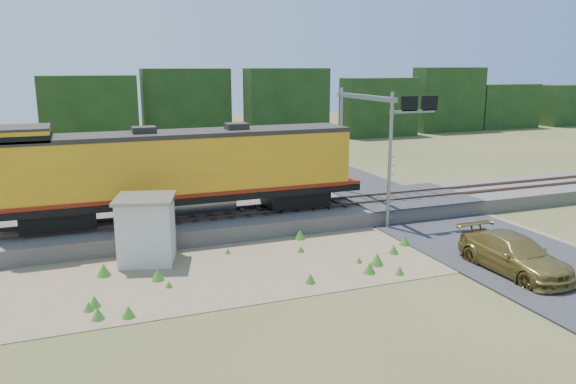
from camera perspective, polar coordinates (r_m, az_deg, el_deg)
name	(u,v)px	position (r m, az deg, el deg)	size (l,w,h in m)	color
ground	(343,257)	(24.93, 5.58, -6.56)	(140.00, 140.00, 0.00)	#475123
ballast	(293,215)	(30.05, 0.48, -2.32)	(70.00, 5.00, 0.80)	slate
rails	(293,206)	(29.93, 0.48, -1.44)	(70.00, 1.54, 0.16)	brown
dirt_shoulder	(296,258)	(24.57, 0.85, -6.75)	(26.00, 8.00, 0.03)	#8C7754
road	(463,233)	(29.15, 17.35, -4.04)	(7.00, 66.00, 0.86)	#38383A
tree_line_north	(181,116)	(60.16, -10.86, 7.63)	(130.00, 3.00, 6.50)	#163212
weed_clumps	(267,266)	(23.74, -2.18, -7.51)	(15.00, 6.20, 0.56)	#387722
locomotive	(179,170)	(27.83, -11.05, 2.25)	(18.03, 2.75, 4.65)	black
shed	(147,229)	(24.54, -14.18, -3.67)	(2.95, 2.95, 2.85)	silver
signal_gantry	(376,123)	(30.53, 8.91, 6.96)	(2.75, 6.20, 6.94)	gray
car	(514,255)	(24.53, 22.01, -5.91)	(2.12, 5.22, 1.52)	olive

